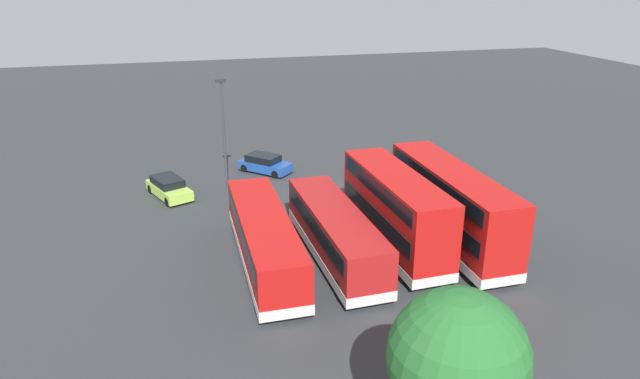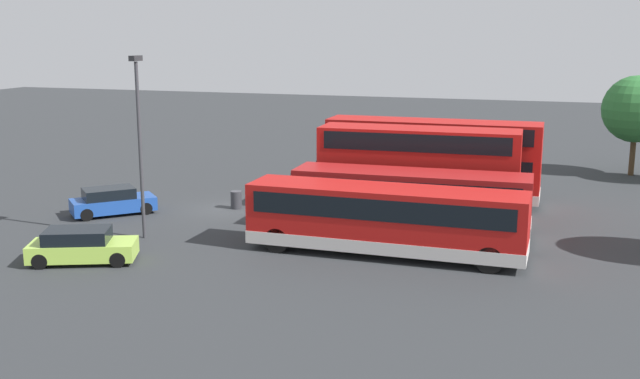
# 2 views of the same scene
# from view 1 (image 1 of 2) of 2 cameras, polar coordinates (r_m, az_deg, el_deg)

# --- Properties ---
(ground_plane) EXTENTS (140.00, 140.00, 0.00)m
(ground_plane) POSITION_cam_1_polar(r_m,az_deg,el_deg) (40.94, -0.29, -0.27)
(ground_plane) COLOR #2D3033
(bus_double_decker_near_end) EXTENTS (2.65, 11.86, 4.55)m
(bus_double_decker_near_end) POSITION_cam_1_polar(r_m,az_deg,el_deg) (33.36, 13.23, -1.47)
(bus_double_decker_near_end) COLOR #B71411
(bus_double_decker_near_end) RESTS_ON ground
(bus_double_decker_second) EXTENTS (2.90, 10.38, 4.55)m
(bus_double_decker_second) POSITION_cam_1_polar(r_m,az_deg,el_deg) (32.06, 7.69, -2.03)
(bus_double_decker_second) COLOR #B71411
(bus_double_decker_second) RESTS_ON ground
(bus_single_deck_third) EXTENTS (2.87, 11.23, 2.95)m
(bus_single_deck_third) POSITION_cam_1_polar(r_m,az_deg,el_deg) (30.95, 1.59, -4.39)
(bus_single_deck_third) COLOR #A51919
(bus_single_deck_third) RESTS_ON ground
(bus_single_deck_fourth) EXTENTS (2.69, 11.94, 2.95)m
(bus_single_deck_fourth) POSITION_cam_1_polar(r_m,az_deg,el_deg) (30.43, -5.71, -4.97)
(bus_single_deck_fourth) COLOR #B71411
(bus_single_deck_fourth) RESTS_ON ground
(car_hatchback_silver) EXTENTS (4.24, 4.27, 1.43)m
(car_hatchback_silver) POSITION_cam_1_polar(r_m,az_deg,el_deg) (45.10, -5.68, 2.63)
(car_hatchback_silver) COLOR #1E479E
(car_hatchback_silver) RESTS_ON ground
(car_small_green) EXTENTS (3.28, 4.66, 1.43)m
(car_small_green) POSITION_cam_1_polar(r_m,az_deg,el_deg) (41.30, -15.23, 0.19)
(car_small_green) COLOR #A5D14C
(car_small_green) RESTS_ON ground
(lamp_post_tall) EXTENTS (0.70, 0.30, 8.36)m
(lamp_post_tall) POSITION_cam_1_polar(r_m,az_deg,el_deg) (39.72, -9.84, 6.14)
(lamp_post_tall) COLOR #38383D
(lamp_post_tall) RESTS_ON ground
(waste_bin_yellow) EXTENTS (0.60, 0.60, 0.95)m
(waste_bin_yellow) POSITION_cam_1_polar(r_m,az_deg,el_deg) (40.66, 0.22, 0.30)
(waste_bin_yellow) COLOR #333338
(waste_bin_yellow) RESTS_ON ground
(tree_midleft) EXTENTS (4.35, 4.35, 6.36)m
(tree_midleft) POSITION_cam_1_polar(r_m,az_deg,el_deg) (18.04, 13.91, -16.41)
(tree_midleft) COLOR #4C3823
(tree_midleft) RESTS_ON ground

